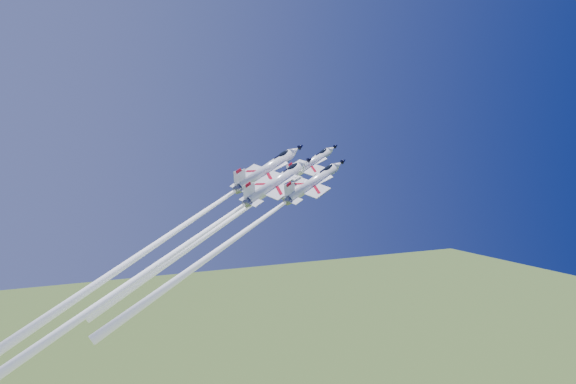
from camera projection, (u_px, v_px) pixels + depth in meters
name	position (u px, v px, depth m)	size (l,w,h in m)	color
jet_lead	(231.00, 219.00, 122.24)	(43.94, 12.69, 40.74)	white
jet_left	(162.00, 240.00, 120.90)	(55.68, 16.19, 50.91)	white
jet_right	(238.00, 236.00, 113.72)	(42.15, 12.55, 37.23)	white
jet_slot	(164.00, 260.00, 112.56)	(54.61, 15.78, 50.77)	white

